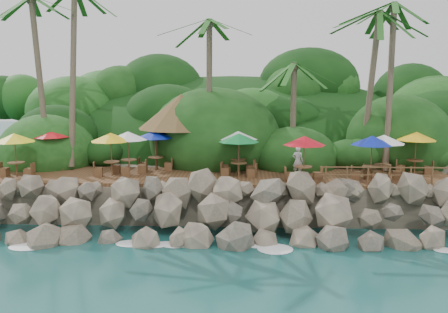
{
  "coord_description": "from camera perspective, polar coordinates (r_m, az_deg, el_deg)",
  "views": [
    {
      "loc": [
        1.13,
        -21.02,
        7.67
      ],
      "look_at": [
        0.0,
        6.0,
        3.4
      ],
      "focal_mm": 38.09,
      "sensor_mm": 36.0,
      "label": 1
    }
  ],
  "objects": [
    {
      "name": "seawall",
      "position": [
        23.95,
        -0.4,
        -6.82
      ],
      "size": [
        29.0,
        4.0,
        2.3
      ],
      "primitive_type": null,
      "color": "gray",
      "rests_on": "ground"
    },
    {
      "name": "waiter",
      "position": [
        27.73,
        8.84,
        -0.53
      ],
      "size": [
        0.71,
        0.58,
        1.69
      ],
      "primitive_type": "imported",
      "rotation": [
        0.0,
        0.0,
        2.83
      ],
      "color": "white",
      "rests_on": "terrace"
    },
    {
      "name": "jungle_hill",
      "position": [
        45.19,
        0.93,
        -0.8
      ],
      "size": [
        44.8,
        28.0,
        15.4
      ],
      "primitive_type": "ellipsoid",
      "color": "#143811",
      "rests_on": "ground"
    },
    {
      "name": "dining_clusters",
      "position": [
        27.18,
        -0.92,
        2.0
      ],
      "size": [
        25.25,
        5.43,
        2.5
      ],
      "color": "brown",
      "rests_on": "terrace"
    },
    {
      "name": "palapa",
      "position": [
        30.55,
        -5.17,
        5.41
      ],
      "size": [
        5.52,
        5.52,
        4.6
      ],
      "color": "brown",
      "rests_on": "ground"
    },
    {
      "name": "ground",
      "position": [
        22.41,
        -0.66,
        -11.05
      ],
      "size": [
        140.0,
        140.0,
        0.0
      ],
      "primitive_type": "plane",
      "color": "#19514F",
      "rests_on": "ground"
    },
    {
      "name": "jungle_foliage",
      "position": [
        36.85,
        0.59,
        -3.04
      ],
      "size": [
        44.0,
        16.0,
        12.0
      ],
      "primitive_type": null,
      "color": "#143811",
      "rests_on": "ground"
    },
    {
      "name": "land_base",
      "position": [
        37.63,
        0.64,
        -1.16
      ],
      "size": [
        32.0,
        25.2,
        2.1
      ],
      "primitive_type": "cube",
      "color": "gray",
      "rests_on": "ground"
    },
    {
      "name": "palms",
      "position": [
        30.13,
        0.44,
        16.8
      ],
      "size": [
        27.65,
        7.0,
        12.67
      ],
      "color": "brown",
      "rests_on": "ground"
    },
    {
      "name": "railing",
      "position": [
        26.42,
        20.38,
        -1.98
      ],
      "size": [
        8.3,
        0.1,
        1.0
      ],
      "color": "brown",
      "rests_on": "terrace"
    },
    {
      "name": "foam_line",
      "position": [
        22.68,
        -0.61,
        -10.72
      ],
      "size": [
        25.2,
        0.8,
        0.06
      ],
      "color": "white",
      "rests_on": "ground"
    },
    {
      "name": "terrace",
      "position": [
        27.59,
        0.0,
        -2.46
      ],
      "size": [
        26.0,
        5.0,
        0.2
      ],
      "primitive_type": "cube",
      "color": "brown",
      "rests_on": "land_base"
    }
  ]
}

